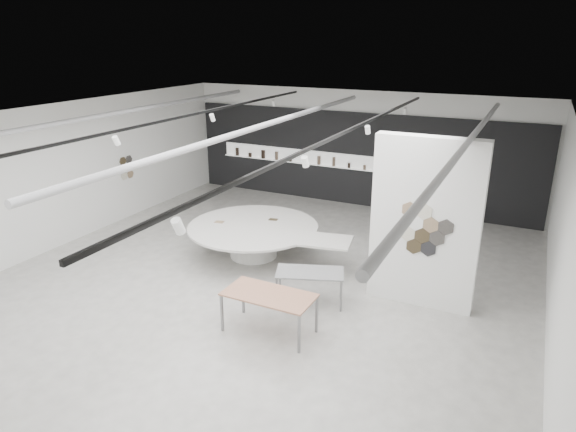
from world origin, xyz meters
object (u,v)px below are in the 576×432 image
at_px(kitchen_counter, 440,207).
at_px(sample_table_stone, 310,274).
at_px(sample_table_wood, 269,297).
at_px(partition_column, 425,224).
at_px(display_island, 256,237).

bearing_deg(kitchen_counter, sample_table_stone, -104.19).
bearing_deg(sample_table_wood, sample_table_stone, 80.22).
relative_size(sample_table_wood, sample_table_stone, 1.11).
relative_size(partition_column, display_island, 0.77).
height_order(sample_table_wood, kitchen_counter, kitchen_counter).
xyz_separation_m(sample_table_stone, kitchen_counter, (1.53, 6.57, -0.25)).
distance_m(sample_table_wood, sample_table_stone, 1.42).
bearing_deg(sample_table_wood, kitchen_counter, 77.49).
bearing_deg(display_island, kitchen_counter, 42.32).
xyz_separation_m(partition_column, sample_table_stone, (-2.09, -1.05, -1.13)).
xyz_separation_m(partition_column, kitchen_counter, (-0.57, 5.52, -1.38)).
relative_size(display_island, sample_table_stone, 2.96).
distance_m(partition_column, kitchen_counter, 5.72).
bearing_deg(kitchen_counter, sample_table_wood, -103.62).
relative_size(partition_column, kitchen_counter, 2.42).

